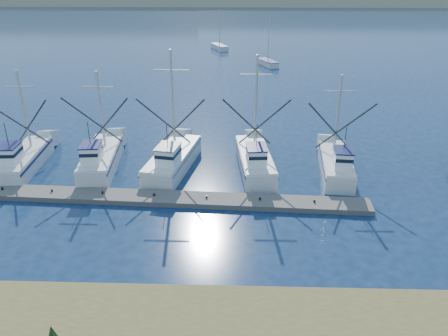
{
  "coord_description": "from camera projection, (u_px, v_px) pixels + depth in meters",
  "views": [
    {
      "loc": [
        -1.64,
        -22.3,
        16.16
      ],
      "look_at": [
        -2.6,
        8.0,
        2.15
      ],
      "focal_mm": 35.0,
      "sensor_mm": 36.0,
      "label": 1
    }
  ],
  "objects": [
    {
      "name": "floating_dock",
      "position": [
        167.0,
        199.0,
        33.02
      ],
      "size": [
        30.4,
        3.56,
        0.4
      ],
      "primitive_type": "cube",
      "rotation": [
        0.0,
        0.0,
        -0.05
      ],
      "color": "#58534F",
      "rests_on": "ground"
    },
    {
      "name": "sailboat_near",
      "position": [
        268.0,
        63.0,
        78.14
      ],
      "size": [
        3.75,
        5.65,
        8.1
      ],
      "rotation": [
        0.0,
        0.0,
        0.4
      ],
      "color": "silver",
      "rests_on": "ground"
    },
    {
      "name": "ground",
      "position": [
        262.0,
        254.0,
        26.96
      ],
      "size": [
        500.0,
        500.0,
        0.0
      ],
      "primitive_type": "plane",
      "color": "#0D1E3A",
      "rests_on": "ground"
    },
    {
      "name": "trawler_fleet",
      "position": [
        176.0,
        161.0,
        37.54
      ],
      "size": [
        29.9,
        9.34,
        10.05
      ],
      "color": "silver",
      "rests_on": "ground"
    },
    {
      "name": "sailboat_far",
      "position": [
        219.0,
        47.0,
        93.65
      ],
      "size": [
        4.05,
        6.34,
        8.1
      ],
      "rotation": [
        0.0,
        0.0,
        0.4
      ],
      "color": "silver",
      "rests_on": "ground"
    }
  ]
}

